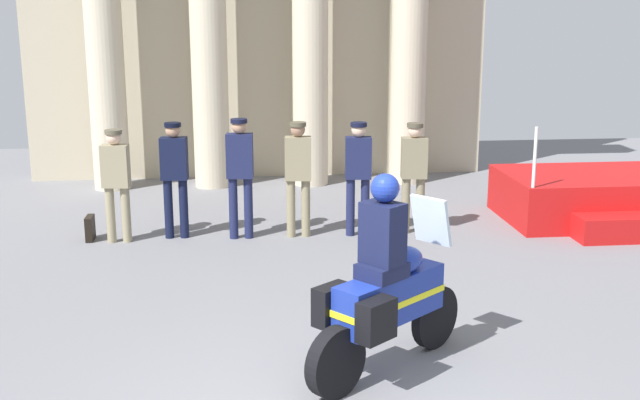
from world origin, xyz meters
The scene contains 9 objects.
reviewing_stand centered at (5.04, 6.17, 0.36)m, with size 2.92×2.40×1.64m.
officer_in_row_0 centered at (-2.38, 5.72, 0.97)m, with size 0.40×0.26×1.64m.
officer_in_row_1 centered at (-1.56, 5.86, 1.01)m, with size 0.40×0.26×1.71m.
officer_in_row_2 centered at (-0.62, 5.74, 1.05)m, with size 0.40×0.26×1.77m.
officer_in_row_3 centered at (0.23, 5.74, 1.01)m, with size 0.40×0.26×1.71m.
officer_in_row_4 centered at (1.11, 5.72, 1.00)m, with size 0.40×0.26×1.70m.
officer_in_row_5 centered at (1.96, 5.77, 0.98)m, with size 0.40×0.26×1.67m.
motorcycle_with_rider centered at (0.66, 1.12, 0.79)m, with size 1.68×1.44×1.90m.
briefcase_on_ground centered at (-2.82, 5.86, 0.18)m, with size 0.10×0.32×0.36m, color black.
Camera 1 is at (-0.64, -5.61, 3.31)m, focal length 44.64 mm.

